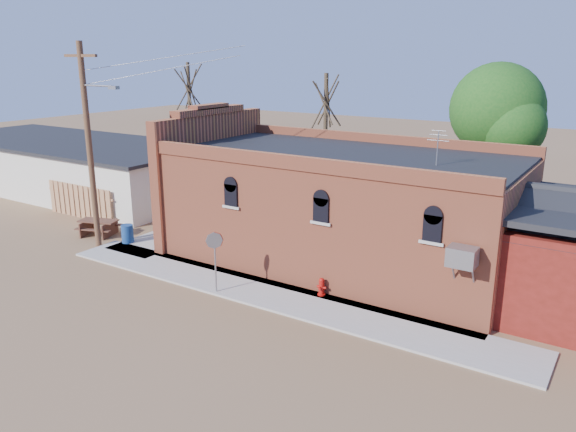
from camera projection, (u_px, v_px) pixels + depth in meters
The scene contains 14 objects.
ground at pixel (221, 295), 20.45m from camera, with size 120.00×120.00×0.00m, color brown.
sidewalk_south at pixel (269, 294), 20.39m from camera, with size 19.00×2.20×0.08m, color #9E9991.
sidewalk_west at pixel (200, 226), 28.57m from camera, with size 2.60×10.00×0.08m, color #9E9991.
brick_bar at pixel (334, 206), 23.40m from camera, with size 16.40×7.97×6.30m.
storage_building at pixel (71, 165), 36.38m from camera, with size 20.40×8.40×3.17m.
wood_fence at pixel (80, 202), 29.95m from camera, with size 5.20×0.10×1.80m, color #A36B4A, non-canonical shape.
utility_pole at pixel (90, 142), 24.36m from camera, with size 3.12×0.26×9.00m.
tree_bare_near at pixel (326, 102), 30.89m from camera, with size 2.80×2.80×7.65m.
tree_bare_far at pixel (189, 88), 37.32m from camera, with size 2.80×2.80×8.16m.
tree_leafy at pixel (497, 110), 26.61m from camera, with size 4.40×4.40×8.15m.
fire_hydrant at pixel (322, 287), 20.14m from camera, with size 0.37×0.36×0.66m.
stop_sign at pixel (215, 246), 20.07m from camera, with size 0.44×0.51×2.28m.
trash_barrel at pixel (127, 234), 25.85m from camera, with size 0.54×0.54×0.84m, color navy.
picnic_table at pixel (99, 225), 27.12m from camera, with size 2.17×1.89×0.76m.
Camera 1 is at (12.27, -14.55, 8.38)m, focal length 35.00 mm.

